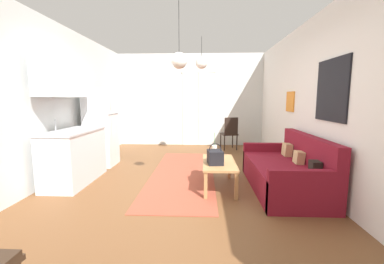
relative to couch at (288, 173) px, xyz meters
name	(u,v)px	position (x,y,z in m)	size (l,w,h in m)	color
ground_plane	(177,194)	(-1.74, -0.15, -0.32)	(4.94, 8.34, 0.10)	brown
wall_back	(191,100)	(-1.73, 3.77, 1.10)	(4.54, 0.13, 2.75)	silver
wall_right	(329,102)	(0.48, -0.15, 1.11)	(0.12, 7.94, 2.75)	white
wall_left	(32,102)	(-3.96, -0.15, 1.11)	(0.12, 7.94, 2.75)	silver
area_rug	(183,174)	(-1.72, 0.70, -0.26)	(1.15, 3.42, 0.01)	#9E4733
couch	(288,173)	(0.00, 0.00, 0.00)	(0.93, 1.91, 0.86)	maroon
coffee_table	(219,165)	(-1.09, 0.01, 0.11)	(0.51, 1.03, 0.43)	#B27F4C
bamboo_vase	(214,151)	(-1.14, 0.37, 0.26)	(0.09, 0.09, 0.41)	beige
handbag	(215,157)	(-1.16, -0.13, 0.27)	(0.25, 0.31, 0.32)	black
refrigerator	(101,127)	(-3.50, 1.28, 0.55)	(0.58, 0.60, 1.63)	white
kitchen_counter	(71,136)	(-3.56, 0.18, 0.54)	(0.60, 1.30, 2.09)	silver
accent_chair	(230,132)	(-0.60, 3.01, 0.23)	(0.50, 0.49, 0.91)	black
pendant_lamp_near	(179,61)	(-1.68, -0.29, 1.68)	(0.23, 0.23, 0.91)	black
pendant_lamp_far	(202,63)	(-1.38, 1.70, 1.93)	(0.27, 0.27, 0.69)	black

